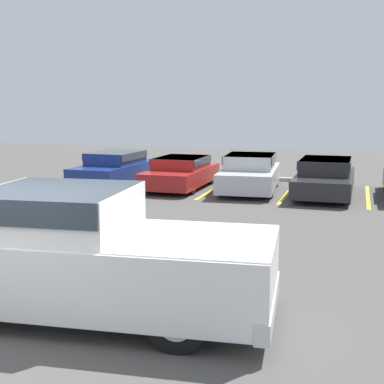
{
  "coord_description": "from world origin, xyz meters",
  "views": [
    {
      "loc": [
        4.33,
        -5.76,
        3.08
      ],
      "look_at": [
        0.61,
        6.19,
        1.0
      ],
      "focal_mm": 50.0,
      "sensor_mm": 36.0,
      "label": 1
    }
  ],
  "objects_px": {
    "wheel_stop_curb": "(288,180)",
    "parked_sedan_c": "(250,172)",
    "parked_sedan_b": "(181,171)",
    "parked_sedan_d": "(325,176)",
    "parked_sedan_a": "(115,167)",
    "pickup_truck": "(79,253)"
  },
  "relations": [
    {
      "from": "parked_sedan_c",
      "to": "parked_sedan_a",
      "type": "bearing_deg",
      "value": -96.91
    },
    {
      "from": "parked_sedan_b",
      "to": "pickup_truck",
      "type": "bearing_deg",
      "value": 11.54
    },
    {
      "from": "pickup_truck",
      "to": "parked_sedan_d",
      "type": "xyz_separation_m",
      "value": [
        2.81,
        11.71,
        -0.27
      ]
    },
    {
      "from": "parked_sedan_a",
      "to": "parked_sedan_b",
      "type": "height_order",
      "value": "parked_sedan_a"
    },
    {
      "from": "parked_sedan_d",
      "to": "parked_sedan_c",
      "type": "bearing_deg",
      "value": -91.07
    },
    {
      "from": "parked_sedan_a",
      "to": "parked_sedan_d",
      "type": "height_order",
      "value": "same"
    },
    {
      "from": "parked_sedan_b",
      "to": "wheel_stop_curb",
      "type": "relative_size",
      "value": 2.57
    },
    {
      "from": "parked_sedan_c",
      "to": "pickup_truck",
      "type": "bearing_deg",
      "value": -5.69
    },
    {
      "from": "parked_sedan_c",
      "to": "parked_sedan_b",
      "type": "bearing_deg",
      "value": -93.41
    },
    {
      "from": "parked_sedan_b",
      "to": "parked_sedan_c",
      "type": "relative_size",
      "value": 0.96
    },
    {
      "from": "parked_sedan_d",
      "to": "parked_sedan_a",
      "type": "bearing_deg",
      "value": -91.54
    },
    {
      "from": "parked_sedan_a",
      "to": "parked_sedan_b",
      "type": "xyz_separation_m",
      "value": [
        2.77,
        -0.27,
        -0.05
      ]
    },
    {
      "from": "parked_sedan_c",
      "to": "parked_sedan_d",
      "type": "bearing_deg",
      "value": 83.8
    },
    {
      "from": "wheel_stop_curb",
      "to": "parked_sedan_c",
      "type": "bearing_deg",
      "value": -109.43
    },
    {
      "from": "parked_sedan_c",
      "to": "parked_sedan_d",
      "type": "height_order",
      "value": "parked_sedan_c"
    },
    {
      "from": "wheel_stop_curb",
      "to": "parked_sedan_b",
      "type": "bearing_deg",
      "value": -141.13
    },
    {
      "from": "parked_sedan_a",
      "to": "pickup_truck",
      "type": "bearing_deg",
      "value": 24.94
    },
    {
      "from": "parked_sedan_d",
      "to": "wheel_stop_curb",
      "type": "height_order",
      "value": "parked_sedan_d"
    },
    {
      "from": "parked_sedan_a",
      "to": "wheel_stop_curb",
      "type": "height_order",
      "value": "parked_sedan_a"
    },
    {
      "from": "parked_sedan_b",
      "to": "parked_sedan_c",
      "type": "height_order",
      "value": "parked_sedan_c"
    },
    {
      "from": "parked_sedan_c",
      "to": "wheel_stop_curb",
      "type": "relative_size",
      "value": 2.67
    },
    {
      "from": "parked_sedan_a",
      "to": "parked_sedan_b",
      "type": "distance_m",
      "value": 2.78
    }
  ]
}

